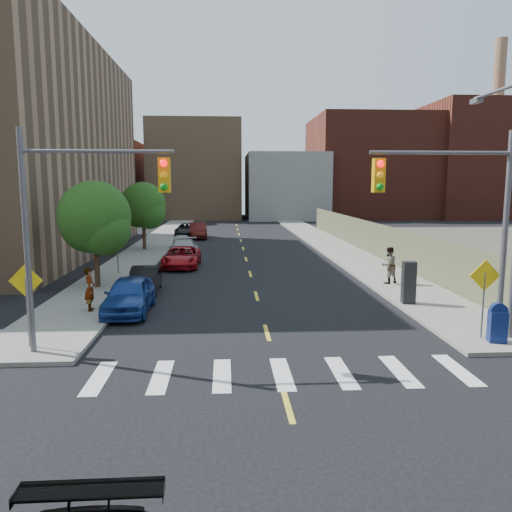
{
  "coord_description": "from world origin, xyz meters",
  "views": [
    {
      "loc": [
        -1.48,
        -9.42,
        5.32
      ],
      "look_at": [
        -0.05,
        13.64,
        2.0
      ],
      "focal_mm": 35.0,
      "sensor_mm": 36.0,
      "label": 1
    }
  ],
  "objects": [
    {
      "name": "ground",
      "position": [
        0.0,
        0.0,
        0.0
      ],
      "size": [
        160.0,
        160.0,
        0.0
      ],
      "primitive_type": "plane",
      "color": "black",
      "rests_on": "ground"
    },
    {
      "name": "sidewalk_nw",
      "position": [
        -7.75,
        41.5,
        0.07
      ],
      "size": [
        3.5,
        73.0,
        0.15
      ],
      "primitive_type": "cube",
      "color": "gray",
      "rests_on": "ground"
    },
    {
      "name": "sidewalk_ne",
      "position": [
        7.75,
        41.5,
        0.07
      ],
      "size": [
        3.5,
        73.0,
        0.15
      ],
      "primitive_type": "cube",
      "color": "gray",
      "rests_on": "ground"
    },
    {
      "name": "fence_north",
      "position": [
        9.6,
        28.0,
        1.25
      ],
      "size": [
        0.12,
        44.0,
        2.5
      ],
      "primitive_type": "cube",
      "color": "#55593E",
      "rests_on": "ground"
    },
    {
      "name": "bg_bldg_west",
      "position": [
        -22.0,
        70.0,
        6.0
      ],
      "size": [
        14.0,
        18.0,
        12.0
      ],
      "primitive_type": "cube",
      "color": "#592319",
      "rests_on": "ground"
    },
    {
      "name": "bg_bldg_midwest",
      "position": [
        -6.0,
        72.0,
        7.5
      ],
      "size": [
        14.0,
        16.0,
        15.0
      ],
      "primitive_type": "cube",
      "color": "#8C6B4C",
      "rests_on": "ground"
    },
    {
      "name": "bg_bldg_center",
      "position": [
        8.0,
        70.0,
        5.0
      ],
      "size": [
        12.0,
        16.0,
        10.0
      ],
      "primitive_type": "cube",
      "color": "gray",
      "rests_on": "ground"
    },
    {
      "name": "bg_bldg_east",
      "position": [
        22.0,
        72.0,
        8.0
      ],
      "size": [
        18.0,
        18.0,
        16.0
      ],
      "primitive_type": "cube",
      "color": "#592319",
      "rests_on": "ground"
    },
    {
      "name": "bg_bldg_fareast",
      "position": [
        38.0,
        70.0,
        9.0
      ],
      "size": [
        14.0,
        16.0,
        18.0
      ],
      "primitive_type": "cube",
      "color": "#592319",
      "rests_on": "ground"
    },
    {
      "name": "smokestack",
      "position": [
        42.0,
        70.0,
        14.0
      ],
      "size": [
        1.8,
        1.8,
        28.0
      ],
      "primitive_type": "cylinder",
      "color": "#8C6B4C",
      "rests_on": "ground"
    },
    {
      "name": "signal_nw",
      "position": [
        -5.98,
        6.0,
        4.53
      ],
      "size": [
        4.59,
        0.3,
        7.0
      ],
      "color": "#59595E",
      "rests_on": "ground"
    },
    {
      "name": "signal_ne",
      "position": [
        5.98,
        6.0,
        4.53
      ],
      "size": [
        4.59,
        0.3,
        7.0
      ],
      "color": "#59595E",
      "rests_on": "ground"
    },
    {
      "name": "warn_sign_nw",
      "position": [
        -7.8,
        6.5,
        1.99
      ],
      "size": [
        1.06,
        0.06,
        2.83
      ],
      "color": "#59595E",
      "rests_on": "ground"
    },
    {
      "name": "warn_sign_ne",
      "position": [
        7.2,
        6.5,
        1.99
      ],
      "size": [
        1.06,
        0.06,
        2.83
      ],
      "color": "#59595E",
      "rests_on": "ground"
    },
    {
      "name": "warn_sign_midwest",
      "position": [
        -7.8,
        20.0,
        1.99
      ],
      "size": [
        1.06,
        0.06,
        2.83
      ],
      "color": "#59595E",
      "rests_on": "ground"
    },
    {
      "name": "tree_west_near",
      "position": [
        -8.0,
        16.05,
        3.48
      ],
      "size": [
        3.66,
        3.64,
        5.52
      ],
      "color": "#332114",
      "rests_on": "ground"
    },
    {
      "name": "tree_west_far",
      "position": [
        -8.0,
        31.05,
        3.48
      ],
      "size": [
        3.66,
        3.64,
        5.52
      ],
      "color": "#332114",
      "rests_on": "ground"
    },
    {
      "name": "parked_car_blue",
      "position": [
        -5.5,
        11.21,
        0.76
      ],
      "size": [
        1.8,
        4.44,
        1.51
      ],
      "primitive_type": "imported",
      "rotation": [
        0.0,
        0.0,
        0.0
      ],
      "color": "navy",
      "rests_on": "ground"
    },
    {
      "name": "parked_car_black",
      "position": [
        -5.47,
        15.13,
        0.63
      ],
      "size": [
        1.46,
        3.89,
        1.27
      ],
      "primitive_type": "imported",
      "rotation": [
        0.0,
        0.0,
        0.03
      ],
      "color": "black",
      "rests_on": "ground"
    },
    {
      "name": "parked_car_red",
      "position": [
        -4.3,
        22.77,
        0.67
      ],
      "size": [
        2.34,
        4.85,
        1.33
      ],
      "primitive_type": "imported",
      "rotation": [
        0.0,
        0.0,
        -0.03
      ],
      "color": "#A61018",
      "rests_on": "ground"
    },
    {
      "name": "parked_car_silver",
      "position": [
        -4.47,
        26.08,
        0.72
      ],
      "size": [
        2.1,
        4.98,
        1.44
      ],
      "primitive_type": "imported",
      "rotation": [
        0.0,
        0.0,
        0.02
      ],
      "color": "#9CA0A3",
      "rests_on": "ground"
    },
    {
      "name": "parked_car_white",
      "position": [
        -5.06,
        31.49,
        0.63
      ],
      "size": [
        1.66,
        3.78,
        1.27
      ],
      "primitive_type": "imported",
      "rotation": [
        0.0,
        0.0,
        0.05
      ],
      "color": "#BCBCBC",
      "rests_on": "ground"
    },
    {
      "name": "parked_car_maroon",
      "position": [
        -4.2,
        40.31,
        0.78
      ],
      "size": [
        2.05,
        4.84,
        1.55
      ],
      "primitive_type": "imported",
      "rotation": [
        0.0,
        0.0,
        0.09
      ],
      "color": "#47110E",
      "rests_on": "ground"
    },
    {
      "name": "parked_car_grey",
      "position": [
        -5.5,
        42.8,
        0.65
      ],
      "size": [
        2.29,
        4.75,
        1.3
      ],
      "primitive_type": "imported",
      "rotation": [
        0.0,
        0.0,
        -0.03
      ],
      "color": "black",
      "rests_on": "ground"
    },
    {
      "name": "mailbox",
      "position": [
        7.47,
        6.0,
        0.8
      ],
      "size": [
        0.61,
        0.51,
        1.33
      ],
      "rotation": [
        0.0,
        0.0,
        -0.19
      ],
      "color": "navy",
      "rests_on": "sidewalk_ne"
    },
    {
      "name": "payphone",
      "position": [
        6.52,
        11.53,
        1.07
      ],
      "size": [
        0.58,
        0.48,
        1.85
      ],
      "primitive_type": "cube",
      "rotation": [
        0.0,
        0.0,
        -0.06
      ],
      "color": "black",
      "rests_on": "sidewalk_ne"
    },
    {
      "name": "pedestrian_west",
      "position": [
        -7.07,
        11.1,
        1.05
      ],
      "size": [
        0.53,
        0.72,
        1.81
      ],
      "primitive_type": "imported",
      "rotation": [
        0.0,
        0.0,
        1.73
      ],
      "color": "gray",
      "rests_on": "sidewalk_nw"
    },
    {
      "name": "pedestrian_east",
      "position": [
        7.09,
        15.95,
        1.11
      ],
      "size": [
        1.13,
        1.01,
        1.93
      ],
      "primitive_type": "imported",
      "rotation": [
        0.0,
        0.0,
        3.5
      ],
      "color": "gray",
      "rests_on": "sidewalk_ne"
    }
  ]
}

